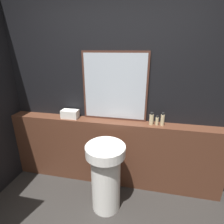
# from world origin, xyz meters

# --- Properties ---
(wall_back) EXTENTS (8.00, 0.06, 2.50)m
(wall_back) POSITION_xyz_m (0.00, 1.70, 1.25)
(wall_back) COLOR black
(wall_back) RESTS_ON ground_plane
(vanity_counter) EXTENTS (2.87, 0.20, 0.95)m
(vanity_counter) POSITION_xyz_m (0.00, 1.57, 0.48)
(vanity_counter) COLOR #512D1E
(vanity_counter) RESTS_ON ground_plane
(pedestal_sink) EXTENTS (0.44, 0.44, 0.86)m
(pedestal_sink) POSITION_xyz_m (0.02, 1.13, 0.47)
(pedestal_sink) COLOR white
(pedestal_sink) RESTS_ON ground_plane
(mirror) EXTENTS (0.83, 0.03, 0.87)m
(mirror) POSITION_xyz_m (0.02, 1.65, 1.39)
(mirror) COLOR #47281E
(mirror) RESTS_ON vanity_counter
(towel_stack) EXTENTS (0.23, 0.13, 0.11)m
(towel_stack) POSITION_xyz_m (-0.58, 1.57, 1.01)
(towel_stack) COLOR silver
(towel_stack) RESTS_ON vanity_counter
(shampoo_bottle) EXTENTS (0.05, 0.05, 0.16)m
(shampoo_bottle) POSITION_xyz_m (0.50, 1.57, 1.03)
(shampoo_bottle) COLOR #C6B284
(shampoo_bottle) RESTS_ON vanity_counter
(conditioner_bottle) EXTENTS (0.04, 0.04, 0.12)m
(conditioner_bottle) POSITION_xyz_m (0.57, 1.57, 1.01)
(conditioner_bottle) COLOR #C6B284
(conditioner_bottle) RESTS_ON vanity_counter
(lotion_bottle) EXTENTS (0.05, 0.05, 0.17)m
(lotion_bottle) POSITION_xyz_m (0.63, 1.57, 1.03)
(lotion_bottle) COLOR #C6B284
(lotion_bottle) RESTS_ON vanity_counter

